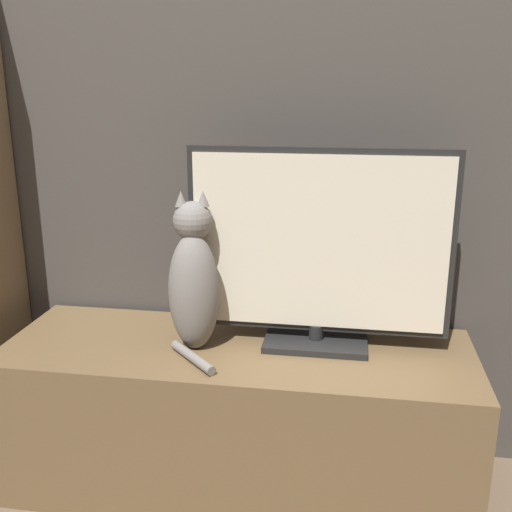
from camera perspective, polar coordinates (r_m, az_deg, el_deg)
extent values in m
cube|color=#47423D|center=(1.97, -0.41, 17.52)|extent=(4.80, 0.05, 2.60)
cube|color=brown|center=(1.96, -1.80, -14.96)|extent=(1.44, 0.49, 0.48)
cube|color=black|center=(1.87, 5.71, -8.09)|extent=(0.31, 0.19, 0.02)
cylinder|color=black|center=(1.86, 5.74, -7.17)|extent=(0.04, 0.04, 0.05)
cube|color=black|center=(1.77, 6.01, 1.32)|extent=(0.78, 0.02, 0.55)
cube|color=silver|center=(1.76, 5.98, 1.21)|extent=(0.75, 0.01, 0.52)
ellipsoid|color=gray|center=(1.79, -5.93, -3.45)|extent=(0.17, 0.16, 0.36)
ellipsoid|color=silver|center=(1.84, -5.78, -3.46)|extent=(0.09, 0.06, 0.20)
sphere|color=gray|center=(1.75, -6.05, 3.35)|extent=(0.13, 0.13, 0.12)
cone|color=gray|center=(1.74, -7.17, 5.45)|extent=(0.04, 0.04, 0.04)
cone|color=gray|center=(1.74, -5.07, 5.48)|extent=(0.04, 0.04, 0.04)
cylinder|color=gray|center=(1.76, -6.05, -9.56)|extent=(0.17, 0.17, 0.03)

